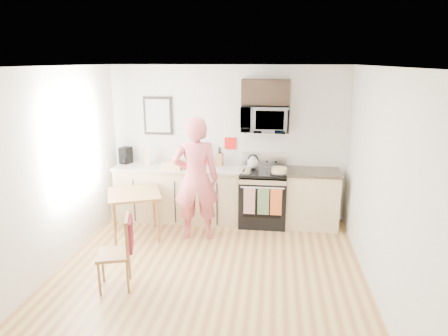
# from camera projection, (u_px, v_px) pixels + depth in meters

# --- Properties ---
(floor) EXTENTS (4.60, 4.60, 0.00)m
(floor) POSITION_uv_depth(u_px,v_px,m) (205.00, 282.00, 4.95)
(floor) COLOR #926138
(floor) RESTS_ON ground
(back_wall) EXTENTS (4.00, 0.04, 2.60)m
(back_wall) POSITION_uv_depth(u_px,v_px,m) (228.00, 143.00, 6.82)
(back_wall) COLOR silver
(back_wall) RESTS_ON floor
(front_wall) EXTENTS (4.00, 0.04, 2.60)m
(front_wall) POSITION_uv_depth(u_px,v_px,m) (138.00, 294.00, 2.41)
(front_wall) COLOR silver
(front_wall) RESTS_ON floor
(left_wall) EXTENTS (0.04, 4.60, 2.60)m
(left_wall) POSITION_uv_depth(u_px,v_px,m) (43.00, 176.00, 4.86)
(left_wall) COLOR silver
(left_wall) RESTS_ON floor
(right_wall) EXTENTS (0.04, 4.60, 2.60)m
(right_wall) POSITION_uv_depth(u_px,v_px,m) (384.00, 189.00, 4.37)
(right_wall) COLOR silver
(right_wall) RESTS_ON floor
(ceiling) EXTENTS (4.00, 4.60, 0.04)m
(ceiling) POSITION_uv_depth(u_px,v_px,m) (203.00, 67.00, 4.28)
(ceiling) COLOR white
(ceiling) RESTS_ON back_wall
(window) EXTENTS (0.06, 1.40, 1.50)m
(window) POSITION_uv_depth(u_px,v_px,m) (75.00, 143.00, 5.56)
(window) COLOR silver
(window) RESTS_ON left_wall
(cabinet_left) EXTENTS (2.10, 0.60, 0.90)m
(cabinet_left) POSITION_uv_depth(u_px,v_px,m) (179.00, 194.00, 6.85)
(cabinet_left) COLOR tan
(cabinet_left) RESTS_ON floor
(countertop_left) EXTENTS (2.14, 0.64, 0.04)m
(countertop_left) POSITION_uv_depth(u_px,v_px,m) (178.00, 167.00, 6.73)
(countertop_left) COLOR beige
(countertop_left) RESTS_ON cabinet_left
(cabinet_right) EXTENTS (0.84, 0.60, 0.90)m
(cabinet_right) POSITION_uv_depth(u_px,v_px,m) (311.00, 199.00, 6.57)
(cabinet_right) COLOR tan
(cabinet_right) RESTS_ON floor
(countertop_right) EXTENTS (0.88, 0.64, 0.04)m
(countertop_right) POSITION_uv_depth(u_px,v_px,m) (313.00, 172.00, 6.45)
(countertop_right) COLOR black
(countertop_right) RESTS_ON cabinet_right
(range) EXTENTS (0.76, 0.70, 1.16)m
(range) POSITION_uv_depth(u_px,v_px,m) (263.00, 199.00, 6.65)
(range) COLOR black
(range) RESTS_ON floor
(microwave) EXTENTS (0.76, 0.51, 0.42)m
(microwave) POSITION_uv_depth(u_px,v_px,m) (265.00, 119.00, 6.41)
(microwave) COLOR silver
(microwave) RESTS_ON back_wall
(upper_cabinet) EXTENTS (0.76, 0.35, 0.40)m
(upper_cabinet) POSITION_uv_depth(u_px,v_px,m) (266.00, 92.00, 6.34)
(upper_cabinet) COLOR black
(upper_cabinet) RESTS_ON back_wall
(wall_art) EXTENTS (0.50, 0.04, 0.65)m
(wall_art) POSITION_uv_depth(u_px,v_px,m) (158.00, 116.00, 6.82)
(wall_art) COLOR black
(wall_art) RESTS_ON back_wall
(wall_trivet) EXTENTS (0.20, 0.02, 0.20)m
(wall_trivet) POSITION_uv_depth(u_px,v_px,m) (230.00, 143.00, 6.80)
(wall_trivet) COLOR #AF110F
(wall_trivet) RESTS_ON back_wall
(person) EXTENTS (0.76, 0.56, 1.89)m
(person) POSITION_uv_depth(u_px,v_px,m) (196.00, 179.00, 5.99)
(person) COLOR #B5313D
(person) RESTS_ON floor
(dining_table) EXTENTS (0.87, 0.87, 0.72)m
(dining_table) POSITION_uv_depth(u_px,v_px,m) (134.00, 198.00, 6.09)
(dining_table) COLOR brown
(dining_table) RESTS_ON floor
(chair) EXTENTS (0.51, 0.48, 0.90)m
(chair) POSITION_uv_depth(u_px,v_px,m) (124.00, 242.00, 4.72)
(chair) COLOR brown
(chair) RESTS_ON floor
(knife_block) EXTENTS (0.11, 0.15, 0.21)m
(knife_block) POSITION_uv_depth(u_px,v_px,m) (220.00, 159.00, 6.74)
(knife_block) COLOR brown
(knife_block) RESTS_ON countertop_left
(utensil_crock) EXTENTS (0.11, 0.11, 0.33)m
(utensil_crock) POSITION_uv_depth(u_px,v_px,m) (208.00, 157.00, 6.84)
(utensil_crock) COLOR #AF110F
(utensil_crock) RESTS_ON countertop_left
(fruit_bowl) EXTENTS (0.25, 0.25, 0.10)m
(fruit_bowl) POSITION_uv_depth(u_px,v_px,m) (178.00, 162.00, 6.81)
(fruit_bowl) COLOR silver
(fruit_bowl) RESTS_ON countertop_left
(milk_carton) EXTENTS (0.13, 0.13, 0.28)m
(milk_carton) POSITION_uv_depth(u_px,v_px,m) (147.00, 157.00, 6.78)
(milk_carton) COLOR #D2B67E
(milk_carton) RESTS_ON countertop_left
(coffee_maker) EXTENTS (0.21, 0.26, 0.28)m
(coffee_maker) POSITION_uv_depth(u_px,v_px,m) (126.00, 156.00, 6.88)
(coffee_maker) COLOR black
(coffee_maker) RESTS_ON countertop_left
(bread_bag) EXTENTS (0.34, 0.18, 0.12)m
(bread_bag) POSITION_uv_depth(u_px,v_px,m) (172.00, 166.00, 6.50)
(bread_bag) COLOR tan
(bread_bag) RESTS_ON countertop_left
(cake) EXTENTS (0.30, 0.30, 0.10)m
(cake) POSITION_uv_depth(u_px,v_px,m) (279.00, 171.00, 6.33)
(cake) COLOR black
(cake) RESTS_ON range
(kettle) EXTENTS (0.19, 0.19, 0.24)m
(kettle) POSITION_uv_depth(u_px,v_px,m) (253.00, 162.00, 6.61)
(kettle) COLOR silver
(kettle) RESTS_ON range
(pot) EXTENTS (0.20, 0.34, 0.10)m
(pot) POSITION_uv_depth(u_px,v_px,m) (245.00, 170.00, 6.37)
(pot) COLOR silver
(pot) RESTS_ON range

